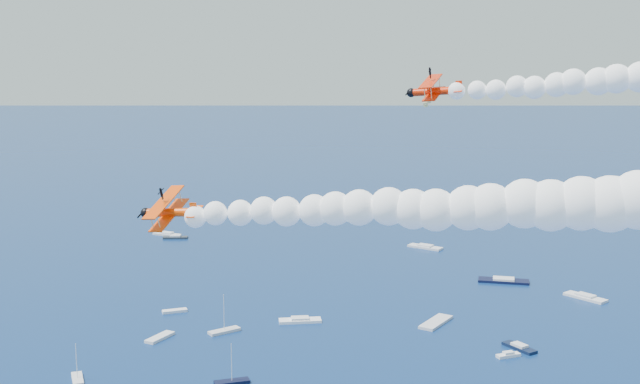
# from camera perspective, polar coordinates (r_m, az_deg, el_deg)

# --- Properties ---
(biplane_lead) EXTENTS (8.72, 10.14, 7.39)m
(biplane_lead) POSITION_cam_1_polar(r_m,az_deg,el_deg) (116.54, 8.02, 6.92)
(biplane_lead) COLOR #F82805
(biplane_trail) EXTENTS (7.24, 8.95, 7.27)m
(biplane_trail) POSITION_cam_1_polar(r_m,az_deg,el_deg) (90.32, -10.30, -1.41)
(biplane_trail) COLOR #FF4605
(smoke_trail_lead) EXTENTS (52.75, 11.32, 9.60)m
(smoke_trail_lead) POSITION_cam_1_polar(r_m,az_deg,el_deg) (114.62, 21.24, 7.29)
(smoke_trail_lead) COLOR white
(smoke_trail_trail) EXTENTS (52.57, 7.99, 9.60)m
(smoke_trail_trail) POSITION_cam_1_polar(r_m,az_deg,el_deg) (81.61, 6.44, -1.09)
(smoke_trail_trail) COLOR white
(spectator_boats) EXTENTS (228.73, 169.49, 0.70)m
(spectator_boats) POSITION_cam_1_polar(r_m,az_deg,el_deg) (207.03, 6.35, -9.17)
(spectator_boats) COLOR #292C36
(spectator_boats) RESTS_ON ground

